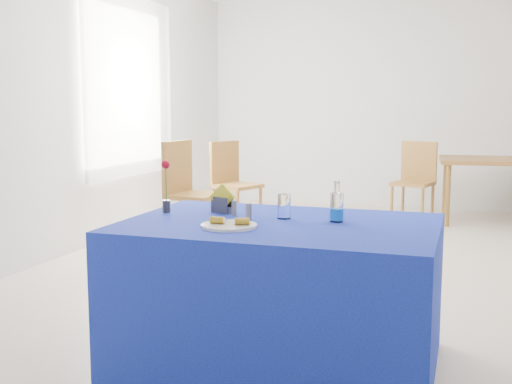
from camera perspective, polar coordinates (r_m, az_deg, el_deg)
floor at (r=5.46m, az=7.68°, el=-6.78°), size 7.00×7.00×0.00m
room_shell at (r=5.30m, az=8.03°, el=11.84°), size 7.00×7.00×7.00m
window_pane at (r=6.92m, az=-11.54°, el=9.13°), size 0.04×1.50×1.60m
curtain at (r=6.88m, az=-11.03°, el=9.15°), size 0.04×1.75×1.85m
plate at (r=3.18m, az=-2.41°, el=-3.01°), size 0.28×0.28×0.01m
drinking_glass at (r=3.41m, az=2.51°, el=-1.30°), size 0.07×0.07×0.13m
salt_shaker at (r=3.39m, az=-0.64°, el=-1.72°), size 0.03×0.03×0.08m
pepper_shaker at (r=3.49m, az=-1.95°, el=-1.46°), size 0.03×0.03×0.08m
blue_table at (r=3.41m, az=2.08°, el=-8.99°), size 1.60×1.10×0.76m
water_bottle at (r=3.34m, az=7.18°, el=-1.43°), size 0.07×0.07×0.21m
napkin_holder at (r=3.61m, az=-3.02°, el=-1.07°), size 0.15×0.10×0.17m
rose_vase at (r=3.63m, az=-8.00°, el=0.42°), size 0.05×0.05×0.30m
oak_table at (r=7.90m, az=21.01°, el=2.24°), size 1.43×0.98×0.76m
chair_bg_left at (r=7.69m, az=14.00°, el=1.39°), size 0.51×0.51×0.94m
chair_win_a at (r=6.15m, az=-6.11°, el=0.49°), size 0.52×0.52×1.02m
chair_win_b at (r=7.13m, az=-2.21°, el=1.24°), size 0.57×0.57×0.96m
banana_pieces at (r=3.17m, az=-2.33°, el=-2.57°), size 0.20×0.06×0.04m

